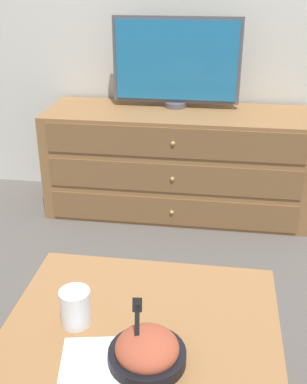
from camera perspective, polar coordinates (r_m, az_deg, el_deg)
The scene contains 7 objects.
ground_plane at distance 3.30m, azimuth 4.04°, elevation 0.18°, with size 12.00×12.00×0.00m, color #56514C.
dresser at distance 2.92m, azimuth 2.78°, elevation 3.53°, with size 1.54×0.52×0.63m.
tv at distance 2.86m, azimuth 2.74°, elevation 15.18°, with size 0.74×0.13×0.51m.
coffee_table at distance 1.44m, azimuth -1.39°, elevation -17.75°, with size 0.76×0.65×0.48m.
takeout_bowl at distance 1.26m, azimuth -0.76°, elevation -18.35°, with size 0.20×0.20×0.17m.
drink_cup at distance 1.38m, azimuth -9.21°, elevation -13.55°, with size 0.09×0.09×0.11m.
napkin at distance 1.29m, azimuth -6.81°, elevation -19.39°, with size 0.21×0.21×0.00m.
Camera 1 is at (0.20, -2.98, 1.39)m, focal length 45.00 mm.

